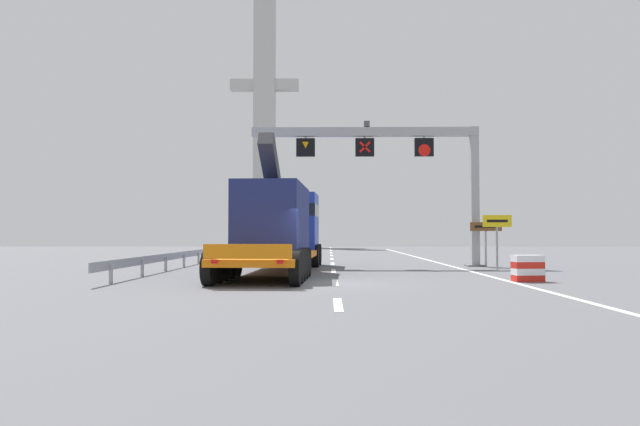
% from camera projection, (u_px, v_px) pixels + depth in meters
% --- Properties ---
extents(ground, '(112.00, 112.00, 0.00)m').
position_uv_depth(ground, '(327.00, 283.00, 19.47)').
color(ground, '#5B5B60').
extents(lane_markings, '(0.20, 57.83, 0.01)m').
position_uv_depth(lane_markings, '(332.00, 257.00, 41.06)').
color(lane_markings, silver).
rests_on(lane_markings, ground).
extents(edge_line_right, '(0.20, 63.00, 0.01)m').
position_uv_depth(edge_line_right, '(444.00, 264.00, 31.37)').
color(edge_line_right, silver).
rests_on(edge_line_right, ground).
extents(overhead_lane_gantry, '(11.66, 0.90, 7.31)m').
position_uv_depth(overhead_lane_gantry, '(396.00, 154.00, 29.72)').
color(overhead_lane_gantry, '#9EA0A5').
rests_on(overhead_lane_gantry, ground).
extents(heavy_haul_truck_orange, '(3.54, 14.15, 5.30)m').
position_uv_depth(heavy_haul_truck_orange, '(281.00, 225.00, 25.68)').
color(heavy_haul_truck_orange, orange).
rests_on(heavy_haul_truck_orange, ground).
extents(exit_sign_yellow, '(1.31, 0.15, 2.48)m').
position_uv_depth(exit_sign_yellow, '(497.00, 229.00, 26.77)').
color(exit_sign_yellow, '#9EA0A5').
rests_on(exit_sign_yellow, ground).
extents(tourist_info_sign_brown, '(1.55, 0.15, 2.20)m').
position_uv_depth(tourist_info_sign_brown, '(486.00, 233.00, 28.91)').
color(tourist_info_sign_brown, '#9EA0A5').
rests_on(tourist_info_sign_brown, ground).
extents(crash_barrier_striped, '(1.05, 0.62, 0.90)m').
position_uv_depth(crash_barrier_striped, '(528.00, 268.00, 20.01)').
color(crash_barrier_striped, red).
rests_on(crash_barrier_striped, ground).
extents(guardrail_left, '(0.13, 29.16, 0.76)m').
position_uv_depth(guardrail_left, '(198.00, 253.00, 32.16)').
color(guardrail_left, '#999EA3').
rests_on(guardrail_left, ground).
extents(bridge_pylon_distant, '(9.00, 2.00, 34.37)m').
position_uv_depth(bridge_pylon_distant, '(265.00, 113.00, 77.95)').
color(bridge_pylon_distant, '#B7B7B2').
rests_on(bridge_pylon_distant, ground).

